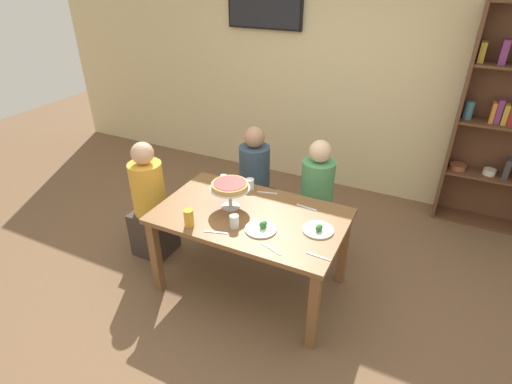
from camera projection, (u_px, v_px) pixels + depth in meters
name	position (u px, v px, depth m)	size (l,w,h in m)	color
ground_plane	(251.00, 284.00, 3.58)	(12.00, 12.00, 0.00)	brown
rear_partition	(336.00, 71.00, 4.60)	(8.00, 0.12, 2.80)	beige
dining_table	(251.00, 224.00, 3.26)	(1.50, 0.91, 0.74)	brown
television	(265.00, 4.00, 4.53)	(0.91, 0.05, 0.53)	black
diner_far_right	(316.00, 206.00, 3.80)	(0.34, 0.34, 1.15)	#382D28
diner_head_west	(151.00, 208.00, 3.76)	(0.34, 0.34, 1.15)	#382D28
diner_far_left	(255.00, 189.00, 4.08)	(0.34, 0.34, 1.15)	#382D28
deep_dish_pizza_stand	(230.00, 187.00, 3.21)	(0.33, 0.33, 0.23)	silver
salad_plate_near_diner	(261.00, 228.00, 3.02)	(0.24, 0.24, 0.07)	white
salad_plate_far_diner	(318.00, 229.00, 3.01)	(0.24, 0.24, 0.06)	white
beer_glass_amber_tall	(189.00, 218.00, 3.04)	(0.08, 0.08, 0.14)	gold
water_glass_clear_near	(224.00, 180.00, 3.62)	(0.06, 0.06, 0.09)	white
water_glass_clear_far	(250.00, 184.00, 3.55)	(0.08, 0.08, 0.09)	white
water_glass_clear_spare	(234.00, 221.00, 3.03)	(0.07, 0.07, 0.10)	white
cutlery_fork_near	(267.00, 193.00, 3.50)	(0.18, 0.02, 0.01)	silver
cutlery_knife_near	(271.00, 249.00, 2.82)	(0.18, 0.02, 0.01)	silver
cutlery_fork_far	(216.00, 232.00, 2.99)	(0.18, 0.02, 0.01)	silver
cutlery_knife_far	(307.00, 207.00, 3.30)	(0.18, 0.02, 0.01)	silver
cutlery_spare_fork	(318.00, 256.00, 2.75)	(0.18, 0.02, 0.01)	silver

